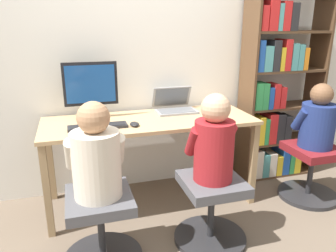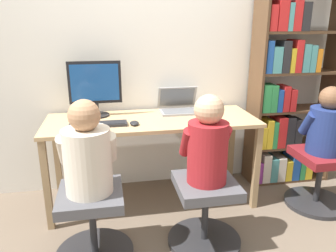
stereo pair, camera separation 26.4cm
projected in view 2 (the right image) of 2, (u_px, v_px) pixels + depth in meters
ground_plane at (159, 219)px, 2.70m from camera, size 14.00×14.00×0.00m
wall_back at (145, 51)px, 2.99m from camera, size 10.00×0.05×2.60m
desk at (152, 128)px, 2.80m from camera, size 1.78×0.66×0.77m
desktop_monitor at (95, 88)px, 2.79m from camera, size 0.45×0.21×0.48m
laptop at (179, 107)px, 2.99m from camera, size 0.36×0.31×0.22m
keyboard at (98, 124)px, 2.59m from camera, size 0.45×0.13×0.03m
computer_mouse_by_keyboard at (134, 123)px, 2.61m from camera, size 0.07×0.11×0.03m
office_chair_left at (93, 223)px, 2.20m from camera, size 0.53×0.53×0.50m
office_chair_right at (205, 211)px, 2.34m from camera, size 0.53×0.53×0.50m
person_at_monitor at (87, 154)px, 2.06m from camera, size 0.37×0.31×0.61m
person_at_laptop at (208, 144)px, 2.19m from camera, size 0.34×0.29×0.61m
bookshelf at (286, 98)px, 3.14m from camera, size 0.82×0.30×1.84m
office_chair_side at (319, 177)px, 2.85m from camera, size 0.53×0.53×0.50m
person_near_shelf at (327, 125)px, 2.71m from camera, size 0.36×0.29×0.57m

